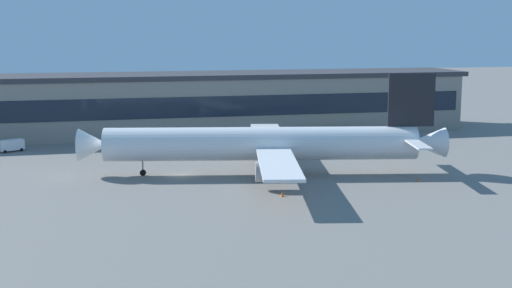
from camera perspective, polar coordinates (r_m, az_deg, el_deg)
The scene contains 7 objects.
ground_plane at distance 124.30m, azimuth -6.27°, elevation -2.61°, with size 600.00×600.00×0.00m, color slate.
terminal_building at distance 172.71m, azimuth -8.37°, elevation 3.31°, with size 160.45×19.96×15.06m.
airliner at distance 123.05m, azimuth 0.85°, elevation 0.02°, with size 65.72×56.48×18.31m.
crew_van at distance 156.20m, azimuth -19.67°, elevation -0.07°, with size 5.62×4.42×2.55m.
belt_loader at distance 168.22m, azimuth 6.67°, elevation 0.98°, with size 3.14×6.66×1.95m.
traffic_cone_0 at distance 108.27m, azimuth 2.19°, elevation -4.20°, with size 0.58×0.58×0.73m, color #F2590C.
traffic_cone_1 at distance 122.49m, azimuth 13.27°, elevation -2.87°, with size 0.44×0.44×0.55m, color #F2590C.
Camera 1 is at (-14.42, -120.65, 26.18)m, focal length 48.09 mm.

